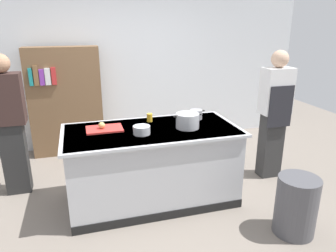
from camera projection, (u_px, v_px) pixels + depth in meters
ground_plane at (153, 199)px, 3.83m from camera, size 10.00×10.00×0.00m
back_wall at (122, 56)px, 5.27m from camera, size 6.40×0.12×3.00m
counter_island at (152, 164)px, 3.68m from camera, size 1.98×0.98×0.90m
cutting_board at (104, 129)px, 3.52m from camera, size 0.40×0.28×0.02m
onion at (102, 125)px, 3.49m from camera, size 0.07×0.07×0.07m
stock_pot at (187, 121)px, 3.56m from camera, size 0.33×0.26×0.17m
sauce_pan at (196, 114)px, 3.90m from camera, size 0.22×0.15×0.12m
mixing_bowl at (142, 130)px, 3.38m from camera, size 0.19×0.19×0.09m
juice_cup at (150, 118)px, 3.80m from camera, size 0.07×0.07×0.10m
trash_bin at (296, 206)px, 3.13m from camera, size 0.41×0.41×0.61m
person_chef at (274, 112)px, 4.15m from camera, size 0.38×0.25×1.72m
person_guest at (10, 123)px, 3.73m from camera, size 0.38×0.24×1.72m
bookshelf at (66, 102)px, 4.94m from camera, size 1.10×0.31×1.70m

